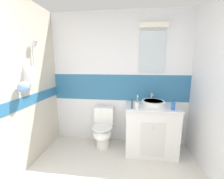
{
  "coord_description": "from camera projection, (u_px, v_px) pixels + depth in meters",
  "views": [
    {
      "loc": [
        0.21,
        -0.31,
        1.57
      ],
      "look_at": [
        -0.09,
        2.04,
        1.13
      ],
      "focal_mm": 22.84,
      "sensor_mm": 36.0,
      "label": 1
    }
  ],
  "objects": [
    {
      "name": "wall_back_tiled",
      "position": [
        120.0,
        79.0,
        2.77
      ],
      "size": [
        3.2,
        0.2,
        2.5
      ],
      "color": "white",
      "rests_on": "ground_plane"
    },
    {
      "name": "wall_left_shower_alcove",
      "position": [
        1.0,
        90.0,
        1.73
      ],
      "size": [
        0.27,
        3.48,
        2.5
      ],
      "color": "beige",
      "rests_on": "ground_plane"
    },
    {
      "name": "vanity_cabinet",
      "position": [
        150.0,
        128.0,
        2.53
      ],
      "size": [
        0.87,
        0.6,
        0.85
      ],
      "color": "white",
      "rests_on": "ground_plane"
    },
    {
      "name": "sink_basin",
      "position": [
        153.0,
        103.0,
        2.45
      ],
      "size": [
        0.39,
        0.43,
        0.18
      ],
      "color": "white",
      "rests_on": "vanity_cabinet"
    },
    {
      "name": "toilet",
      "position": [
        103.0,
        129.0,
        2.69
      ],
      "size": [
        0.37,
        0.5,
        0.75
      ],
      "color": "white",
      "rests_on": "ground_plane"
    },
    {
      "name": "toothbrush_cup",
      "position": [
        137.0,
        105.0,
        2.27
      ],
      "size": [
        0.07,
        0.07,
        0.23
      ],
      "color": "white",
      "rests_on": "vanity_cabinet"
    },
    {
      "name": "soap_dispenser",
      "position": [
        173.0,
        106.0,
        2.21
      ],
      "size": [
        0.06,
        0.06,
        0.17
      ],
      "color": "#2659B2",
      "rests_on": "vanity_cabinet"
    },
    {
      "name": "toothpaste_tube_upright",
      "position": [
        132.0,
        104.0,
        2.27
      ],
      "size": [
        0.03,
        0.03,
        0.15
      ],
      "color": "#4C4C51",
      "rests_on": "vanity_cabinet"
    }
  ]
}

